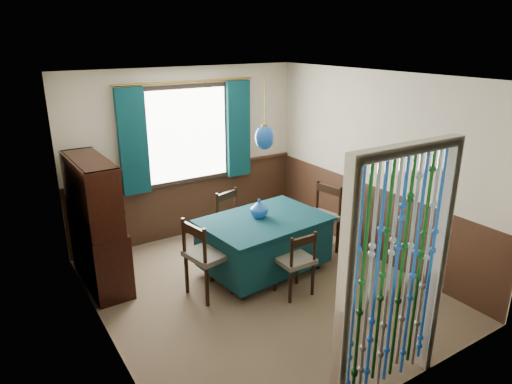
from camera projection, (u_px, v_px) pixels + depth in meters
floor at (261, 289)px, 5.52m from camera, size 4.00×4.00×0.00m
ceiling at (262, 77)px, 4.70m from camera, size 4.00×4.00×0.00m
wall_back at (187, 154)px, 6.70m from camera, size 3.60×0.00×3.60m
wall_front at (403, 263)px, 3.52m from camera, size 3.60×0.00×3.60m
wall_left at (98, 226)px, 4.19m from camera, size 0.00×4.00×4.00m
wall_right at (375, 168)px, 6.02m from camera, size 0.00×4.00×4.00m
wainscot_back at (190, 202)px, 6.94m from camera, size 3.60×0.00×3.60m
wainscot_front at (392, 343)px, 3.77m from camera, size 3.60×0.00×3.60m
wainscot_left at (108, 296)px, 4.45m from camera, size 0.00×4.00×4.00m
wainscot_right at (370, 220)px, 6.26m from camera, size 0.00×4.00×4.00m
window at (187, 135)px, 6.57m from camera, size 1.32×0.12×1.42m
doorway at (394, 282)px, 3.63m from camera, size 1.16×0.12×2.18m
dining_table at (264, 241)px, 5.80m from camera, size 1.62×1.20×0.74m
chair_near at (296, 261)px, 5.28m from camera, size 0.41×0.39×0.82m
chair_far at (235, 221)px, 6.33m from camera, size 0.53×0.52×0.88m
chair_left at (206, 255)px, 5.25m from camera, size 0.53×0.55×0.96m
chair_right at (320, 217)px, 6.32m from camera, size 0.54×0.56×0.97m
sideboard at (98, 241)px, 5.49m from camera, size 0.44×1.22×1.58m
pendant_lamp at (265, 137)px, 5.36m from camera, size 0.23×0.23×0.87m
vase_table at (259, 209)px, 5.72m from camera, size 0.24×0.24×0.22m
bowl_shelf at (103, 203)px, 5.16m from camera, size 0.21×0.21×0.05m
vase_sideboard at (95, 209)px, 5.62m from camera, size 0.17×0.17×0.17m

